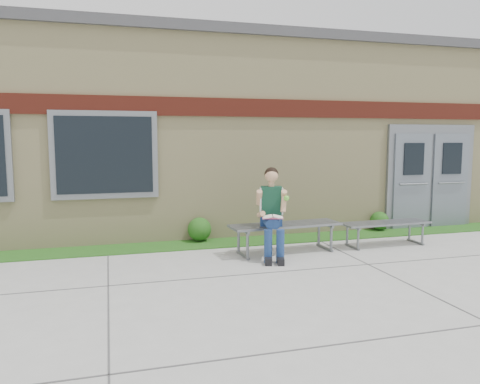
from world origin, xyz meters
name	(u,v)px	position (x,y,z in m)	size (l,w,h in m)	color
ground	(325,279)	(0.00, 0.00, 0.00)	(80.00, 80.00, 0.00)	#9E9E99
grass_strip	(266,240)	(0.00, 2.60, 0.01)	(16.00, 0.80, 0.02)	#284913
school_building	(224,134)	(0.00, 5.99, 2.10)	(16.20, 6.22, 4.20)	beige
bench_left	(285,230)	(0.01, 1.60, 0.40)	(2.02, 0.69, 0.52)	slate
bench_right	(385,227)	(2.01, 1.60, 0.34)	(1.73, 0.52, 0.45)	slate
girl	(272,211)	(-0.32, 1.37, 0.79)	(0.59, 0.96, 1.52)	navy
shrub_mid	(200,229)	(-1.28, 2.85, 0.25)	(0.46, 0.46, 0.46)	#284913
shrub_east	(379,221)	(2.68, 2.85, 0.22)	(0.40, 0.40, 0.40)	#284913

